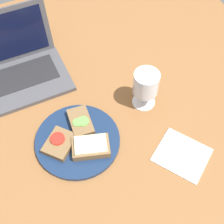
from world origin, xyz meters
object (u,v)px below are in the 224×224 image
sandwich_with_cucumber (81,122)px  wine_glass (146,85)px  plate (78,140)px  sandwich_with_tomato (60,143)px  laptop (10,68)px  sandwich_with_cheese (91,147)px  napkin (182,155)px

sandwich_with_cucumber → wine_glass: (22.23, 0.19, 6.56)cm
plate → sandwich_with_tomato: 5.68cm
sandwich_with_cucumber → laptop: (-13.91, 29.18, 1.92)cm
wine_glass → laptop: 46.56cm
sandwich_with_tomato → wine_glass: bearing=8.0°
sandwich_with_cheese → wine_glass: size_ratio=0.92×
sandwich_with_cucumber → laptop: laptop is taller
sandwich_with_tomato → napkin: 36.28cm
plate → wine_glass: bearing=10.5°
sandwich_with_tomato → sandwich_with_cheese: bearing=-33.4°
plate → sandwich_with_cheese: 5.83cm
napkin → laptop: bearing=126.1°
sandwich_with_cheese → laptop: laptop is taller
sandwich_with_tomato → laptop: bearing=99.5°
laptop → sandwich_with_cheese: bearing=-70.8°
plate → laptop: size_ratio=0.72×
wine_glass → napkin: 23.79cm
sandwich_with_tomato → laptop: laptop is taller
napkin → plate: bearing=146.5°
sandwich_with_cheese → sandwich_with_cucumber: (0.49, 9.29, -0.34)cm
wine_glass → sandwich_with_cucumber: bearing=-179.5°
plate → sandwich_with_cucumber: sandwich_with_cucumber is taller
sandwich_with_cheese → napkin: 26.99cm
sandwich_with_tomato → wine_glass: wine_glass is taller
laptop → napkin: (37.16, -51.02, -4.26)cm
napkin → sandwich_with_tomato: bearing=150.7°
sandwich_with_cheese → sandwich_with_cucumber: sandwich_with_cheese is taller
sandwich_with_tomato → napkin: (31.58, -17.73, -2.21)cm
sandwich_with_cheese → napkin: (23.74, -12.56, -2.69)cm
sandwich_with_tomato → napkin: bearing=-29.3°
sandwich_with_cucumber → wine_glass: bearing=0.5°
sandwich_with_cheese → sandwich_with_tomato: size_ratio=1.05×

